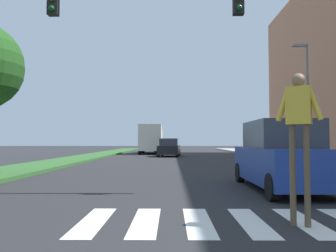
{
  "coord_description": "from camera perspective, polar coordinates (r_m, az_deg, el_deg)",
  "views": [
    {
      "loc": [
        -0.91,
        0.09,
        1.38
      ],
      "look_at": [
        -1.09,
        19.57,
        2.24
      ],
      "focal_mm": 36.61,
      "sensor_mm": 36.0,
      "label": 1
    }
  ],
  "objects": [
    {
      "name": "sedan_far_horizon",
      "position": [
        53.15,
        -1.21,
        -3.2
      ],
      "size": [
        1.87,
        4.47,
        1.66
      ],
      "color": "#B7B7BC",
      "rests_on": "ground_plane"
    },
    {
      "name": "traffic_light_gantry",
      "position": [
        9.87,
        -18.79,
        15.21
      ],
      "size": [
        8.99,
        0.3,
        6.0
      ],
      "color": "gold",
      "rests_on": "median_strip"
    },
    {
      "name": "sedan_distant",
      "position": [
        41.3,
        -3.24,
        -3.36
      ],
      "size": [
        2.17,
        4.46,
        1.7
      ],
      "color": "gray",
      "rests_on": "ground_plane"
    },
    {
      "name": "median_strip",
      "position": [
        28.78,
        -13.43,
        -5.07
      ],
      "size": [
        2.85,
        64.0,
        0.15
      ],
      "primitive_type": "cube",
      "color": "#2D5B28",
      "rests_on": "ground_plane"
    },
    {
      "name": "sedan_midblock",
      "position": [
        31.05,
        0.21,
        -3.69
      ],
      "size": [
        2.15,
        4.7,
        1.62
      ],
      "color": "black",
      "rests_on": "ground_plane"
    },
    {
      "name": "ground_plane",
      "position": [
        29.95,
        2.28,
        -5.18
      ],
      "size": [
        140.0,
        140.0,
        0.0
      ],
      "primitive_type": "plane",
      "color": "#262628"
    },
    {
      "name": "pedestrian_performer",
      "position": [
        5.99,
        20.97,
        0.37
      ],
      "size": [
        0.7,
        0.44,
        2.49
      ],
      "color": "brown",
      "rests_on": "ground_plane"
    },
    {
      "name": "suv_crossing",
      "position": [
        10.36,
        18.58,
        -4.87
      ],
      "size": [
        1.97,
        4.6,
        1.97
      ],
      "color": "navy",
      "rests_on": "ground_plane"
    },
    {
      "name": "truck_box_delivery",
      "position": [
        37.04,
        -2.82,
        -2.14
      ],
      "size": [
        2.4,
        6.2,
        3.1
      ],
      "color": "silver",
      "rests_on": "ground_plane"
    },
    {
      "name": "street_lamp_right",
      "position": [
        23.74,
        22.0,
        5.43
      ],
      "size": [
        1.02,
        0.24,
        7.5
      ],
      "color": "slate",
      "rests_on": "sidewalk_right"
    },
    {
      "name": "sidewalk_right",
      "position": [
        29.43,
        18.92,
        -4.94
      ],
      "size": [
        3.0,
        64.0,
        0.15
      ],
      "primitive_type": "cube",
      "color": "#9E9991",
      "rests_on": "ground_plane"
    },
    {
      "name": "crosswalk",
      "position": [
        6.14,
        9.39,
        -15.42
      ],
      "size": [
        4.95,
        2.2,
        0.01
      ],
      "color": "silver",
      "rests_on": "ground_plane"
    }
  ]
}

